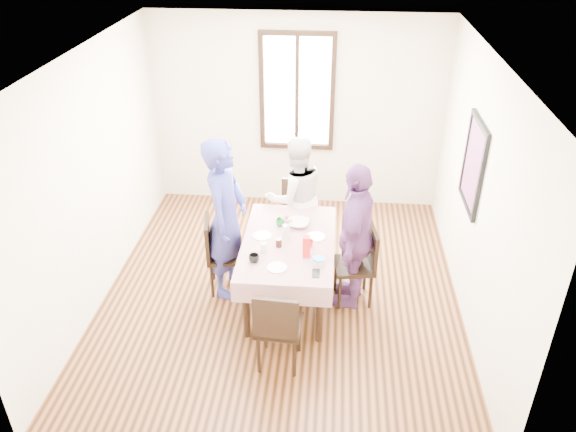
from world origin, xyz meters
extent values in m
plane|color=black|center=(0.00, 0.00, 0.00)|extent=(4.50, 4.50, 0.00)
plane|color=beige|center=(0.00, 2.25, 1.35)|extent=(4.00, 0.00, 4.00)
plane|color=beige|center=(2.00, 0.00, 1.35)|extent=(0.00, 4.50, 4.50)
cube|color=black|center=(0.00, 2.23, 1.65)|extent=(1.02, 0.06, 1.62)
cube|color=white|center=(0.00, 2.24, 1.65)|extent=(0.90, 0.02, 1.50)
cube|color=red|center=(1.98, 0.30, 1.55)|extent=(0.04, 0.76, 0.96)
cube|color=black|center=(0.09, -0.10, 0.38)|extent=(0.86, 1.46, 0.75)
cube|color=#5D0916|center=(0.09, -0.10, 0.76)|extent=(0.98, 1.58, 0.01)
cube|color=black|center=(-0.63, 0.03, 0.46)|extent=(0.49, 0.49, 0.91)
cube|color=black|center=(0.80, -0.06, 0.46)|extent=(0.48, 0.48, 0.91)
cube|color=black|center=(0.09, 0.90, 0.46)|extent=(0.46, 0.46, 0.91)
cube|color=black|center=(0.09, -1.10, 0.46)|extent=(0.45, 0.45, 0.91)
imported|color=navy|center=(-0.61, 0.03, 0.93)|extent=(0.54, 0.73, 1.85)
imported|color=silver|center=(0.09, 0.88, 0.78)|extent=(0.93, 0.84, 1.56)
imported|color=#6B3B77|center=(0.78, -0.06, 0.84)|extent=(0.60, 1.05, 1.68)
imported|color=black|center=(-0.23, -0.52, 0.80)|extent=(0.13, 0.13, 0.08)
imported|color=red|center=(0.32, -0.19, 0.80)|extent=(0.11, 0.11, 0.08)
imported|color=#0C7226|center=(-0.03, 0.21, 0.80)|extent=(0.15, 0.15, 0.08)
imported|color=white|center=(0.17, 0.22, 0.79)|extent=(0.27, 0.27, 0.06)
cube|color=red|center=(0.29, -0.37, 0.88)|extent=(0.07, 0.07, 0.23)
cylinder|color=white|center=(0.43, -0.49, 0.79)|extent=(0.11, 0.11, 0.05)
cylinder|color=black|center=(-0.01, -0.22, 0.81)|extent=(0.07, 0.07, 0.09)
cylinder|color=silver|center=(-0.15, -0.32, 0.81)|extent=(0.07, 0.07, 0.10)
cube|color=black|center=(0.41, -0.67, 0.77)|extent=(0.08, 0.15, 0.01)
cylinder|color=silver|center=(0.06, -0.04, 0.84)|extent=(0.08, 0.08, 0.16)
cylinder|color=white|center=(-0.21, -0.03, 0.77)|extent=(0.20, 0.20, 0.01)
cylinder|color=white|center=(0.38, 0.00, 0.77)|extent=(0.20, 0.20, 0.01)
cylinder|color=white|center=(0.02, -0.61, 0.77)|extent=(0.20, 0.20, 0.01)
cylinder|color=blue|center=(0.43, -0.49, 0.82)|extent=(0.12, 0.12, 0.01)
camera|label=1|loc=(0.53, -5.17, 4.02)|focal=35.21mm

